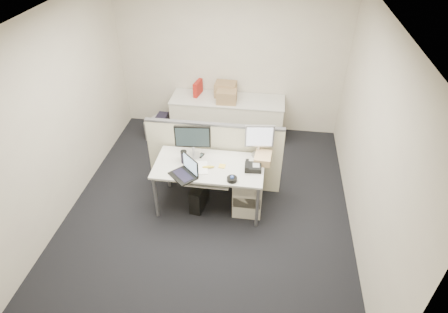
# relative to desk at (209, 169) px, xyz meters

# --- Properties ---
(floor) EXTENTS (4.00, 4.50, 0.01)m
(floor) POSITION_rel_desk_xyz_m (0.00, 0.00, -0.67)
(floor) COLOR black
(floor) RESTS_ON ground
(ceiling) EXTENTS (4.00, 4.50, 0.01)m
(ceiling) POSITION_rel_desk_xyz_m (0.00, 0.00, 2.04)
(ceiling) COLOR white
(ceiling) RESTS_ON ground
(wall_back) EXTENTS (4.00, 0.02, 2.70)m
(wall_back) POSITION_rel_desk_xyz_m (0.00, 2.25, 0.69)
(wall_back) COLOR beige
(wall_back) RESTS_ON ground
(wall_front) EXTENTS (4.00, 0.02, 2.70)m
(wall_front) POSITION_rel_desk_xyz_m (0.00, -2.25, 0.69)
(wall_front) COLOR beige
(wall_front) RESTS_ON ground
(wall_left) EXTENTS (0.02, 4.50, 2.70)m
(wall_left) POSITION_rel_desk_xyz_m (-2.00, 0.00, 0.69)
(wall_left) COLOR beige
(wall_left) RESTS_ON ground
(wall_right) EXTENTS (0.02, 4.50, 2.70)m
(wall_right) POSITION_rel_desk_xyz_m (2.00, 0.00, 0.69)
(wall_right) COLOR beige
(wall_right) RESTS_ON ground
(desk) EXTENTS (1.50, 0.75, 0.73)m
(desk) POSITION_rel_desk_xyz_m (0.00, 0.00, 0.00)
(desk) COLOR beige
(desk) RESTS_ON floor
(keyboard_tray) EXTENTS (0.62, 0.32, 0.02)m
(keyboard_tray) POSITION_rel_desk_xyz_m (0.00, -0.18, -0.04)
(keyboard_tray) COLOR beige
(keyboard_tray) RESTS_ON desk
(drawer_pedestal) EXTENTS (0.40, 0.55, 0.65)m
(drawer_pedestal) POSITION_rel_desk_xyz_m (0.55, 0.05, -0.34)
(drawer_pedestal) COLOR beige
(drawer_pedestal) RESTS_ON floor
(cubicle_partition) EXTENTS (2.00, 0.06, 1.10)m
(cubicle_partition) POSITION_rel_desk_xyz_m (0.00, 0.45, -0.11)
(cubicle_partition) COLOR beige
(cubicle_partition) RESTS_ON floor
(back_counter) EXTENTS (2.00, 0.60, 0.72)m
(back_counter) POSITION_rel_desk_xyz_m (0.00, 1.93, -0.30)
(back_counter) COLOR beige
(back_counter) RESTS_ON floor
(monitor_main) EXTENTS (0.51, 0.24, 0.49)m
(monitor_main) POSITION_rel_desk_xyz_m (-0.25, 0.18, 0.31)
(monitor_main) COLOR black
(monitor_main) RESTS_ON desk
(monitor_small) EXTENTS (0.42, 0.25, 0.49)m
(monitor_small) POSITION_rel_desk_xyz_m (0.65, 0.32, 0.31)
(monitor_small) COLOR #B7B7BC
(monitor_small) RESTS_ON desk
(laptop) EXTENTS (0.43, 0.43, 0.26)m
(laptop) POSITION_rel_desk_xyz_m (-0.30, -0.28, 0.20)
(laptop) COLOR black
(laptop) RESTS_ON desk
(trackball) EXTENTS (0.18, 0.18, 0.05)m
(trackball) POSITION_rel_desk_xyz_m (0.35, -0.28, 0.09)
(trackball) COLOR black
(trackball) RESTS_ON desk
(desk_phone) EXTENTS (0.23, 0.19, 0.07)m
(desk_phone) POSITION_rel_desk_xyz_m (0.60, -0.01, 0.10)
(desk_phone) COLOR black
(desk_phone) RESTS_ON desk
(paper_stack) EXTENTS (0.28, 0.32, 0.01)m
(paper_stack) POSITION_rel_desk_xyz_m (-0.12, -0.08, 0.07)
(paper_stack) COLOR white
(paper_stack) RESTS_ON desk
(sticky_pad) EXTENTS (0.09, 0.09, 0.01)m
(sticky_pad) POSITION_rel_desk_xyz_m (0.18, 0.00, 0.07)
(sticky_pad) COLOR yellow
(sticky_pad) RESTS_ON desk
(travel_mug) EXTENTS (0.09, 0.09, 0.18)m
(travel_mug) POSITION_rel_desk_xyz_m (-0.35, 0.02, 0.15)
(travel_mug) COLOR black
(travel_mug) RESTS_ON desk
(banana) EXTENTS (0.18, 0.08, 0.04)m
(banana) POSITION_rel_desk_xyz_m (0.00, -0.06, 0.08)
(banana) COLOR yellow
(banana) RESTS_ON desk
(cellphone) EXTENTS (0.09, 0.12, 0.02)m
(cellphone) POSITION_rel_desk_xyz_m (-0.15, 0.20, 0.07)
(cellphone) COLOR black
(cellphone) RESTS_ON desk
(manila_folders) EXTENTS (0.24, 0.30, 0.11)m
(manila_folders) POSITION_rel_desk_xyz_m (0.72, 0.20, 0.12)
(manila_folders) COLOR #E2BB78
(manila_folders) RESTS_ON desk
(keyboard) EXTENTS (0.46, 0.19, 0.03)m
(keyboard) POSITION_rel_desk_xyz_m (0.05, -0.14, -0.02)
(keyboard) COLOR black
(keyboard) RESTS_ON keyboard_tray
(pc_tower_desk) EXTENTS (0.22, 0.43, 0.38)m
(pc_tower_desk) POSITION_rel_desk_xyz_m (-0.15, -0.05, -0.47)
(pc_tower_desk) COLOR black
(pc_tower_desk) RESTS_ON floor
(pc_tower_spare_dark) EXTENTS (0.21, 0.48, 0.44)m
(pc_tower_spare_dark) POSITION_rel_desk_xyz_m (-1.18, 1.63, -0.45)
(pc_tower_spare_dark) COLOR black
(pc_tower_spare_dark) RESTS_ON floor
(pc_tower_spare_silver) EXTENTS (0.32, 0.44, 0.39)m
(pc_tower_spare_silver) POSITION_rel_desk_xyz_m (-1.30, 1.66, -0.47)
(pc_tower_spare_silver) COLOR #B7B7BC
(pc_tower_spare_silver) RESTS_ON floor
(cardboard_box_left) EXTENTS (0.38, 0.30, 0.28)m
(cardboard_box_left) POSITION_rel_desk_xyz_m (-0.05, 2.05, 0.19)
(cardboard_box_left) COLOR olive
(cardboard_box_left) RESTS_ON back_counter
(cardboard_box_right) EXTENTS (0.35, 0.27, 0.25)m
(cardboard_box_right) POSITION_rel_desk_xyz_m (0.00, 1.81, 0.18)
(cardboard_box_right) COLOR olive
(cardboard_box_right) RESTS_ON back_counter
(red_binder) EXTENTS (0.13, 0.31, 0.28)m
(red_binder) POSITION_rel_desk_xyz_m (-0.55, 2.03, 0.20)
(red_binder) COLOR maroon
(red_binder) RESTS_ON back_counter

